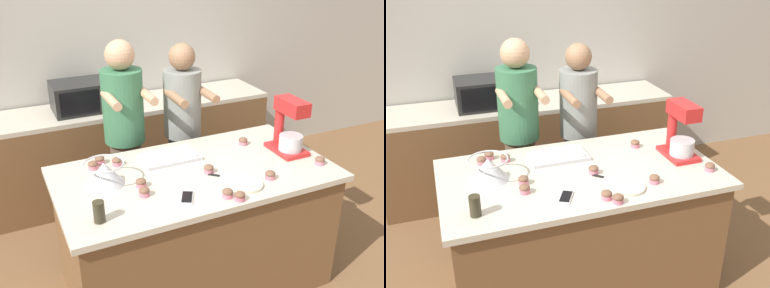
% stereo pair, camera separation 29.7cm
% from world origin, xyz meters
% --- Properties ---
extents(ground_plane, '(16.00, 16.00, 0.00)m').
position_xyz_m(ground_plane, '(0.00, 0.00, 0.00)').
color(ground_plane, brown).
extents(back_wall, '(10.00, 0.06, 2.70)m').
position_xyz_m(back_wall, '(0.00, 1.87, 1.35)').
color(back_wall, '#B2ADA3').
rests_on(back_wall, ground_plane).
extents(island_counter, '(1.85, 1.00, 0.91)m').
position_xyz_m(island_counter, '(0.00, 0.00, 0.46)').
color(island_counter, brown).
rests_on(island_counter, ground_plane).
extents(back_counter, '(2.80, 0.60, 0.91)m').
position_xyz_m(back_counter, '(0.00, 1.52, 0.46)').
color(back_counter, brown).
rests_on(back_counter, ground_plane).
extents(person_left, '(0.33, 0.50, 1.68)m').
position_xyz_m(person_left, '(-0.25, 0.75, 0.89)').
color(person_left, brown).
rests_on(person_left, ground_plane).
extents(person_right, '(0.32, 0.49, 1.61)m').
position_xyz_m(person_right, '(0.25, 0.75, 0.86)').
color(person_right, '#33384C').
rests_on(person_right, ground_plane).
extents(stand_mixer, '(0.20, 0.30, 0.40)m').
position_xyz_m(stand_mixer, '(0.74, -0.00, 1.09)').
color(stand_mixer, red).
rests_on(stand_mixer, island_counter).
extents(mixing_bowl, '(0.26, 0.26, 0.15)m').
position_xyz_m(mixing_bowl, '(-0.59, 0.09, 0.99)').
color(mixing_bowl, '#BCBCC1').
rests_on(mixing_bowl, island_counter).
extents(baking_tray, '(0.41, 0.24, 0.04)m').
position_xyz_m(baking_tray, '(-0.08, 0.25, 0.93)').
color(baking_tray, '#BCBCC1').
rests_on(baking_tray, island_counter).
extents(microwave_oven, '(0.50, 0.39, 0.27)m').
position_xyz_m(microwave_oven, '(-0.42, 1.51, 1.05)').
color(microwave_oven, black).
rests_on(microwave_oven, back_counter).
extents(cell_phone, '(0.13, 0.16, 0.01)m').
position_xyz_m(cell_phone, '(-0.19, -0.29, 0.92)').
color(cell_phone, silver).
rests_on(cell_phone, island_counter).
extents(drinking_glass, '(0.07, 0.07, 0.12)m').
position_xyz_m(drinking_glass, '(-0.73, -0.31, 0.98)').
color(drinking_glass, '#332D1E').
rests_on(drinking_glass, island_counter).
extents(small_plate, '(0.21, 0.21, 0.02)m').
position_xyz_m(small_plate, '(0.21, -0.31, 0.92)').
color(small_plate, beige).
rests_on(small_plate, island_counter).
extents(knife, '(0.17, 0.16, 0.01)m').
position_xyz_m(knife, '(0.13, -0.15, 0.92)').
color(knife, '#BCBCC1').
rests_on(knife, island_counter).
extents(cupcake_0, '(0.07, 0.07, 0.06)m').
position_xyz_m(cupcake_0, '(0.39, -0.30, 0.94)').
color(cupcake_0, '#D17084').
rests_on(cupcake_0, island_counter).
extents(cupcake_1, '(0.07, 0.07, 0.06)m').
position_xyz_m(cupcake_1, '(0.07, -0.06, 0.94)').
color(cupcake_1, '#D17084').
rests_on(cupcake_1, island_counter).
extents(cupcake_2, '(0.07, 0.07, 0.06)m').
position_xyz_m(cupcake_2, '(-0.55, 0.39, 0.94)').
color(cupcake_2, '#D17084').
rests_on(cupcake_2, island_counter).
extents(cupcake_3, '(0.07, 0.07, 0.06)m').
position_xyz_m(cupcake_3, '(0.51, 0.24, 0.94)').
color(cupcake_3, '#D17084').
rests_on(cupcake_3, island_counter).
extents(cupcake_4, '(0.07, 0.07, 0.06)m').
position_xyz_m(cupcake_4, '(0.82, -0.27, 0.94)').
color(cupcake_4, '#D17084').
rests_on(cupcake_4, island_counter).
extents(cupcake_5, '(0.07, 0.07, 0.06)m').
position_xyz_m(cupcake_5, '(-0.61, 0.32, 0.94)').
color(cupcake_5, '#D17084').
rests_on(cupcake_5, island_counter).
extents(cupcake_6, '(0.07, 0.07, 0.06)m').
position_xyz_m(cupcake_6, '(-0.40, -0.05, 0.94)').
color(cupcake_6, '#D17084').
rests_on(cupcake_6, island_counter).
extents(cupcake_7, '(0.07, 0.07, 0.06)m').
position_xyz_m(cupcake_7, '(-0.45, 0.31, 0.94)').
color(cupcake_7, '#D17084').
rests_on(cupcake_7, island_counter).
extents(cupcake_8, '(0.07, 0.07, 0.06)m').
position_xyz_m(cupcake_8, '(-0.42, -0.16, 0.94)').
color(cupcake_8, '#D17084').
rests_on(cupcake_8, island_counter).
extents(cupcake_9, '(0.07, 0.07, 0.06)m').
position_xyz_m(cupcake_9, '(0.03, -0.39, 0.94)').
color(cupcake_9, '#D17084').
rests_on(cupcake_9, island_counter).
extents(cupcake_10, '(0.07, 0.07, 0.06)m').
position_xyz_m(cupcake_10, '(0.08, -0.45, 0.94)').
color(cupcake_10, '#D17084').
rests_on(cupcake_10, island_counter).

